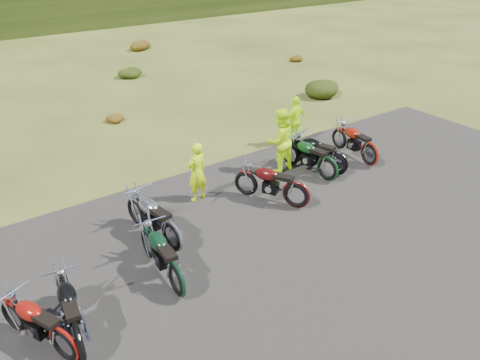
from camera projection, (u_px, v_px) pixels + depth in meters
ground at (276, 234)px, 11.08m from camera, size 300.00×300.00×0.00m
gravel_pad at (337, 279)px, 9.64m from camera, size 20.00×12.00×0.04m
shrub_4 at (113, 117)px, 17.42m from camera, size 0.77×0.77×0.45m
shrub_5 at (129, 71)px, 22.67m from camera, size 1.03×1.03×0.61m
shrub_6 at (139, 43)px, 27.93m from camera, size 1.30×1.30×0.77m
shrub_7 at (323, 85)px, 20.19m from camera, size 1.56×1.56×0.92m
shrub_8 at (294, 57)px, 25.59m from camera, size 0.77×0.77×0.45m
motorcycle_0 at (83, 358)px, 7.87m from camera, size 0.92×2.10×1.06m
motorcycle_1 at (68, 360)px, 7.83m from camera, size 1.39×2.03×1.02m
motorcycle_2 at (178, 295)px, 9.22m from camera, size 0.81×2.14×1.10m
motorcycle_3 at (173, 251)px, 10.49m from camera, size 1.03×2.25×1.13m
motorcycle_4 at (295, 208)px, 12.11m from camera, size 1.63×2.21×1.11m
motorcycle_5 at (335, 175)px, 13.73m from camera, size 1.31×2.21×1.10m
motorcycle_6 at (368, 166)px, 14.28m from camera, size 0.90×2.15×1.10m
motorcycle_7 at (326, 181)px, 13.42m from camera, size 0.98×2.17×1.10m
person_middle at (197, 173)px, 12.09m from camera, size 0.66×0.50×1.63m
person_right_a at (279, 141)px, 13.54m from camera, size 0.96×0.76×1.91m
person_right_b at (295, 121)px, 15.33m from camera, size 1.02×0.59×1.64m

